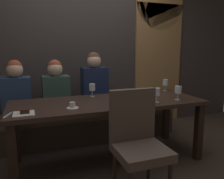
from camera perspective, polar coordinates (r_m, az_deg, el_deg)
The scene contains 16 objects.
ground at distance 2.93m, azimuth -0.90°, elevation -17.06°, with size 9.00×9.00×0.00m, color #382D26.
back_wall_tiled at distance 3.78m, azimuth -7.24°, elevation 12.54°, with size 6.00×0.12×3.00m, color #383330.
arched_door at distance 4.23m, azimuth 11.45°, elevation 10.33°, with size 0.90×0.05×2.55m.
dining_table at distance 2.69m, azimuth -0.94°, elevation -4.63°, with size 2.20×0.84×0.74m.
banquette_bench at distance 3.46m, azimuth -4.79°, elevation -8.61°, with size 2.50×0.44×0.45m.
chair_near_side at distance 2.10m, azimuth 6.32°, elevation -11.76°, with size 0.44×0.44×0.98m.
diner_redhead at distance 3.18m, azimuth -22.65°, elevation -0.32°, with size 0.36×0.24×0.75m.
diner_bearded at distance 3.24m, azimuth -13.75°, elevation 0.27°, with size 0.36×0.24×0.74m.
diner_far_end at distance 3.34m, azimuth -4.41°, elevation 1.67°, with size 0.36×0.24×0.84m.
wine_glass_near_left at distance 2.81m, azimuth 16.08°, elevation -0.21°, with size 0.08×0.08×0.16m.
wine_glass_center_back at distance 3.36m, azimuth 13.07°, elevation 1.58°, with size 0.08×0.08×0.16m.
wine_glass_center_front at distance 2.63m, azimuth 11.02°, elevation -0.64°, with size 0.08×0.08×0.16m.
wine_glass_far_right at distance 2.89m, azimuth -4.96°, elevation 0.51°, with size 0.08×0.08×0.16m.
espresso_cup at distance 2.37m, azimuth -9.77°, elevation -4.01°, with size 0.12×0.12×0.06m.
dessert_plate at distance 2.28m, azimuth -20.93°, elevation -5.42°, with size 0.19×0.19×0.05m.
fork_on_table at distance 2.30m, azimuth -24.50°, elevation -5.83°, with size 0.02×0.17×0.01m, color silver.
Camera 1 is at (-0.86, -2.46, 1.34)m, focal length 36.87 mm.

